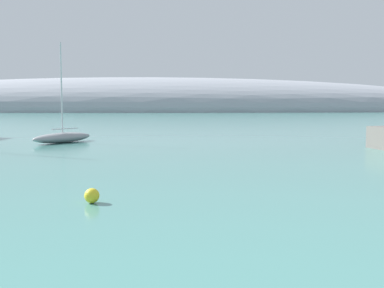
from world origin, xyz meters
name	(u,v)px	position (x,y,z in m)	size (l,w,h in m)	color
distant_ridge	(142,111)	(-16.63, 221.54, 0.00)	(358.93, 72.90, 33.30)	#999EA8
sailboat_grey_mid_mooring	(63,137)	(-8.48, 41.94, 0.54)	(5.18, 6.40, 9.23)	gray
mooring_buoy_yellow	(92,196)	(-0.72, 16.26, 0.27)	(0.55, 0.55, 0.55)	yellow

